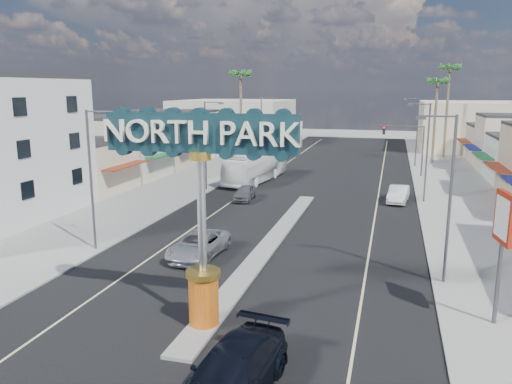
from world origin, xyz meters
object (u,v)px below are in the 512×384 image
Objects in this scene: car_parked_left at (245,193)px; traffic_signal_left at (256,136)px; streetlight_l_far at (262,125)px; streetlight_l_mid at (207,141)px; car_parked_right at (398,194)px; streetlight_r_mid at (425,147)px; streetlight_l_near at (93,173)px; suv_right at (232,373)px; palm_right_far at (450,73)px; suv_left at (199,245)px; streetlight_r_near at (447,191)px; city_bus at (256,166)px; bank_pylon_sign at (504,226)px; traffic_signal_right at (407,140)px; streetlight_r_far at (416,128)px; palm_right_mid at (437,86)px; palm_left_far at (241,79)px; gateway_sign at (201,195)px.

traffic_signal_left is at bearing 98.19° from car_parked_left.
traffic_signal_left is 8.14m from streetlight_l_far.
car_parked_right is at bearing -1.23° from streetlight_l_mid.
streetlight_l_mid is 1.00× the size of streetlight_r_mid.
suv_right is (13.21, -12.53, -4.18)m from streetlight_l_near.
palm_right_far is 55.88m from suv_left.
city_bus is (-17.43, 26.20, -3.36)m from streetlight_r_near.
palm_right_far is at bearing 57.20° from city_bus.
car_parked_left is at bearing -168.20° from streetlight_r_mid.
palm_right_far is at bearing 63.94° from streetlight_l_near.
traffic_signal_right is at bearing 85.93° from bank_pylon_sign.
streetlight_r_mid is 16.85m from car_parked_left.
car_parked_right is 24.70m from bank_pylon_sign.
car_parked_left is at bearing -130.29° from traffic_signal_right.
streetlight_r_far is 0.74× the size of palm_right_mid.
streetlight_r_far is at bearing 90.00° from streetlight_r_near.
bank_pylon_sign is (1.88, -4.48, -0.49)m from streetlight_r_near.
streetlight_l_near is 1.00× the size of streetlight_r_near.
palm_right_mid is at bearing 12.99° from palm_left_far.
traffic_signal_left is 0.67× the size of streetlight_l_near.
streetlight_l_far is at bearing 90.00° from streetlight_l_mid.
streetlight_l_near is 23.19m from bank_pylon_sign.
streetlight_l_near is 20.87m from streetlight_r_near.
streetlight_r_far is at bearing 73.88° from suv_left.
streetlight_r_mid is 1.48× the size of suv_right.
suv_right reaches higher than suv_left.
palm_right_mid is at bearing 47.97° from streetlight_l_mid.
streetlight_l_near is at bearing -116.99° from palm_right_mid.
gateway_sign is at bearing -74.85° from palm_left_far.
city_bus is at bearing 160.42° from streetlight_r_mid.
palm_right_mid is (2.57, 46.00, 5.54)m from streetlight_r_near.
palm_left_far reaches higher than traffic_signal_left.
gateway_sign is 1.53× the size of traffic_signal_left.
streetlight_r_near is at bearing 37.55° from gateway_sign.
streetlight_r_near is 20.17m from car_parked_right.
streetlight_l_mid is at bearing -90.00° from streetlight_l_far.
streetlight_l_near is 40.59m from palm_left_far.
streetlight_l_far is at bearing 109.91° from city_bus.
streetlight_r_far is 13.21m from palm_right_far.
streetlight_l_near reaches higher than traffic_signal_right.
streetlight_l_near is (-10.43, 8.02, -0.86)m from gateway_sign.
streetlight_l_near reaches higher than suv_left.
streetlight_l_mid reaches higher than traffic_signal_left.
palm_right_mid is 28.56m from car_parked_right.
palm_right_mid is 29.52m from city_bus.
streetlight_r_far is 55.22m from suv_right.
streetlight_r_near is 1.48× the size of suv_right.
streetlight_r_far is 0.64× the size of palm_right_far.
palm_right_mid is at bearing 86.81° from streetlight_r_near.
palm_right_mid is 2.05× the size of bank_pylon_sign.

